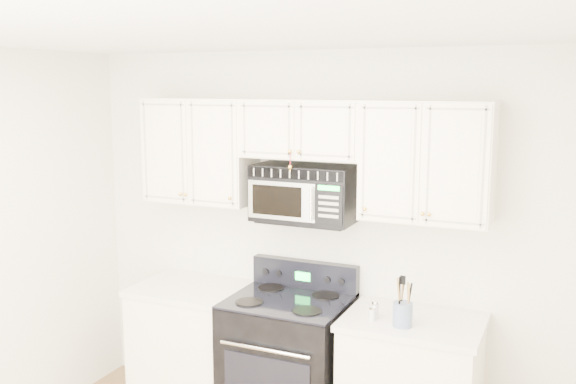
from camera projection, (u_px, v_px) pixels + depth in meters
The scene contains 8 objects.
room at pixel (174, 317), 2.97m from camera, with size 3.51×3.51×2.61m.
base_cabinet_left at pixel (197, 350), 4.74m from camera, with size 0.86×0.65×0.92m.
range at pixel (288, 362), 4.41m from camera, with size 0.79×0.72×1.13m.
upper_cabinets at pixel (305, 150), 4.30m from camera, with size 2.44×0.37×0.75m.
microwave at pixel (304, 193), 4.33m from camera, with size 0.69×0.40×0.38m.
utensil_crock at pixel (403, 313), 3.87m from camera, with size 0.12×0.12×0.32m.
shaker_salt at pixel (375, 309), 4.01m from camera, with size 0.05×0.05×0.11m.
shaker_pepper at pixel (372, 314), 3.96m from camera, with size 0.04×0.04×0.09m.
Camera 1 is at (1.64, -2.37, 2.37)m, focal length 40.00 mm.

